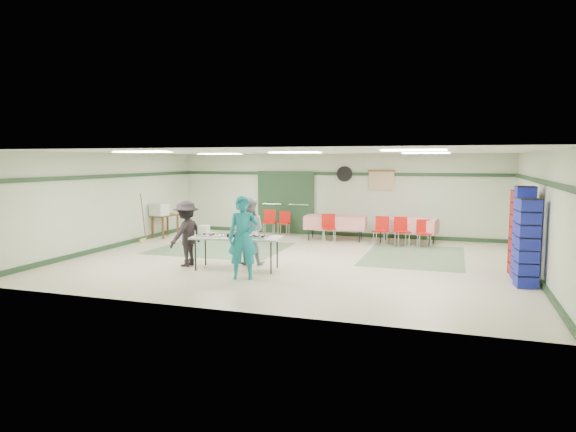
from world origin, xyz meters
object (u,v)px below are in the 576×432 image
(volunteer_grey, at_px, (249,231))
(chair_loose_b, at_px, (269,220))
(broom, at_px, (143,217))
(volunteer_teal, at_px, (243,238))
(volunteer_dark, at_px, (186,233))
(chair_a, at_px, (401,228))
(office_printer, at_px, (159,210))
(chair_b, at_px, (381,228))
(crate_stack_red, at_px, (521,233))
(dining_table_a, at_px, (407,225))
(crate_stack_blue_a, at_px, (524,233))
(chair_c, at_px, (423,231))
(chair_d, at_px, (329,225))
(serving_table, at_px, (237,238))
(chair_loose_a, at_px, (284,221))
(printer_table, at_px, (165,218))
(dining_table_b, at_px, (335,222))
(crate_stack_blue_b, at_px, (527,243))

(volunteer_grey, relative_size, chair_loose_b, 1.88)
(chair_loose_b, relative_size, broom, 0.57)
(volunteer_teal, height_order, volunteer_dark, volunteer_teal)
(chair_a, xyz_separation_m, office_printer, (-7.47, -0.94, 0.41))
(chair_b, height_order, crate_stack_red, crate_stack_red)
(dining_table_a, bearing_deg, volunteer_dark, -124.14)
(volunteer_grey, xyz_separation_m, office_printer, (-4.25, 2.83, 0.13))
(chair_b, bearing_deg, chair_a, 6.59)
(office_printer, bearing_deg, chair_loose_b, 39.66)
(crate_stack_blue_a, bearing_deg, chair_c, 122.34)
(volunteer_grey, bearing_deg, volunteer_teal, 99.00)
(chair_b, bearing_deg, chair_d, -172.70)
(serving_table, bearing_deg, crate_stack_blue_a, 1.16)
(office_printer, xyz_separation_m, broom, (-0.08, -0.77, -0.16))
(chair_loose_a, bearing_deg, crate_stack_red, -34.15)
(chair_loose_a, distance_m, broom, 4.54)
(chair_loose_b, xyz_separation_m, office_printer, (-3.06, -1.79, 0.41))
(chair_a, bearing_deg, volunteer_grey, -154.70)
(volunteer_teal, bearing_deg, chair_b, 48.70)
(volunteer_dark, height_order, chair_c, volunteer_dark)
(dining_table_a, relative_size, chair_loose_b, 2.16)
(chair_b, xyz_separation_m, chair_loose_b, (-3.82, 0.85, 0.00))
(broom, bearing_deg, volunteer_grey, -10.98)
(serving_table, xyz_separation_m, volunteer_teal, (0.51, -0.82, 0.16))
(volunteer_grey, distance_m, chair_b, 4.61)
(chair_a, xyz_separation_m, chair_loose_a, (-3.95, 1.05, -0.04))
(volunteer_teal, height_order, broom, volunteer_teal)
(crate_stack_blue_a, height_order, printer_table, crate_stack_blue_a)
(chair_a, xyz_separation_m, chair_c, (0.62, -0.00, -0.03))
(chair_a, distance_m, chair_d, 2.17)
(chair_a, xyz_separation_m, crate_stack_blue_a, (2.83, -3.50, 0.46))
(volunteer_teal, bearing_deg, volunteer_grey, 89.17)
(chair_b, xyz_separation_m, chair_c, (1.21, -0.01, -0.03))
(volunteer_teal, height_order, chair_a, volunteer_teal)
(chair_d, bearing_deg, crate_stack_red, -52.16)
(dining_table_b, bearing_deg, chair_loose_b, 168.27)
(volunteer_teal, distance_m, crate_stack_blue_a, 5.84)
(serving_table, relative_size, chair_loose_a, 2.65)
(dining_table_b, height_order, chair_c, chair_c)
(volunteer_grey, distance_m, crate_stack_blue_b, 6.07)
(dining_table_b, xyz_separation_m, chair_a, (2.09, -0.57, -0.05))
(volunteer_teal, height_order, crate_stack_red, crate_stack_red)
(dining_table_b, relative_size, chair_loose_b, 2.28)
(crate_stack_red, bearing_deg, dining_table_a, 127.29)
(dining_table_a, xyz_separation_m, chair_c, (0.51, -0.58, -0.08))
(serving_table, relative_size, volunteer_grey, 1.32)
(office_printer, relative_size, broom, 0.32)
(chair_loose_b, relative_size, crate_stack_blue_a, 0.43)
(chair_loose_a, distance_m, crate_stack_blue_b, 8.57)
(chair_c, relative_size, broom, 0.54)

